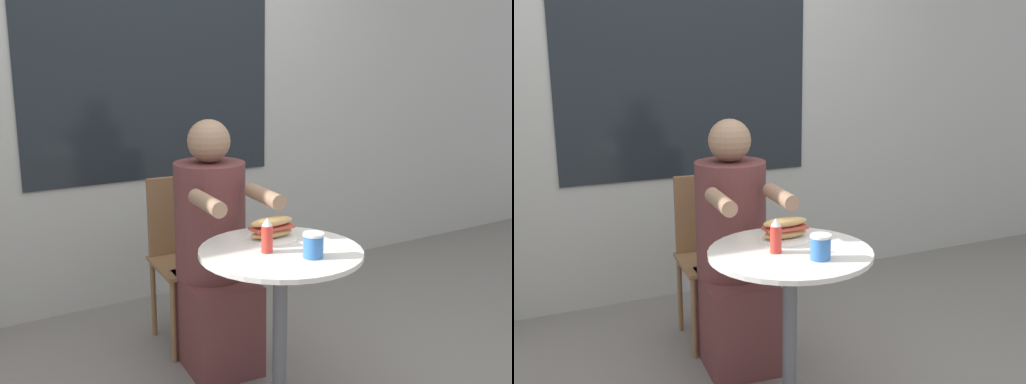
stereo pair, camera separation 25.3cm
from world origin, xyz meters
The scene contains 7 objects.
storefront_wall centered at (0.00, 1.51, 1.40)m, with size 8.00×0.09×2.80m.
cafe_table centered at (0.00, 0.00, 0.53)m, with size 0.67×0.67×0.73m.
diner_chair centered at (-0.03, 0.86, 0.52)m, with size 0.41×0.41×0.87m.
seated_diner centered at (-0.04, 0.52, 0.53)m, with size 0.37×0.62×1.21m.
sandwich_on_plate centered at (0.04, 0.14, 0.77)m, with size 0.22×0.22×0.10m.
drink_cup centered at (0.06, -0.14, 0.78)m, with size 0.08×0.08×0.10m.
condiment_bottle centered at (-0.06, 0.00, 0.80)m, with size 0.05×0.05×0.14m.
Camera 2 is at (-1.04, -2.04, 1.50)m, focal length 42.00 mm.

